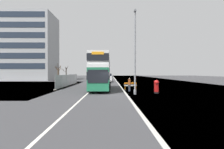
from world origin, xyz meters
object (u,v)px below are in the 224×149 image
Objects in this scene: lamppost_foreground at (135,54)px; car_receding_mid at (109,78)px; car_oncoming_near at (107,78)px; pedestrian_at_kerb at (129,85)px; double_decker_bus at (101,71)px; red_pillar_postbox at (156,86)px; roadworks_barrier at (130,85)px.

lamppost_foreground reaches higher than car_receding_mid.
car_oncoming_near is 2.29× the size of pedestrian_at_kerb.
lamppost_foreground is 2.39× the size of car_oncoming_near.
lamppost_foreground reaches higher than double_decker_bus.
red_pillar_postbox is 0.86× the size of roadworks_barrier.
roadworks_barrier is at bearing 89.09° from lamppost_foreground.
car_oncoming_near is (0.53, 18.45, -1.58)m from double_decker_bus.
lamppost_foreground reaches higher than pedestrian_at_kerb.
double_decker_bus is at bearing -92.07° from car_receding_mid.
lamppost_foreground is (4.14, -5.67, 1.84)m from double_decker_bus.
double_decker_bus is at bearing 126.14° from lamppost_foreground.
lamppost_foreground is 6.82m from roadworks_barrier.
pedestrian_at_kerb is (-0.26, 3.66, -3.63)m from lamppost_foreground.
car_receding_mid is at bearing 86.67° from car_oncoming_near.
double_decker_bus is 6.32× the size of roadworks_barrier.
lamppost_foreground is at bearing -53.86° from double_decker_bus.
lamppost_foreground is 5.49× the size of pedestrian_at_kerb.
car_receding_mid is at bearing 87.93° from double_decker_bus.
car_oncoming_near is at bearing 105.14° from red_pillar_postbox.
car_receding_mid is at bearing 96.39° from pedestrian_at_kerb.
double_decker_bus is 6.73× the size of pedestrian_at_kerb.
roadworks_barrier is 18.85m from car_oncoming_near.
car_oncoming_near reaches higher than car_receding_mid.
red_pillar_postbox is at bearing 20.00° from lamppost_foreground.
red_pillar_postbox is 29.98m from car_receding_mid.
car_oncoming_near reaches higher than red_pillar_postbox.
red_pillar_postbox is 0.91× the size of pedestrian_at_kerb.
double_decker_bus is 2.79× the size of car_receding_mid.
red_pillar_postbox is at bearing -61.28° from roadworks_barrier.
car_oncoming_near is at bearing 99.30° from pedestrian_at_kerb.
lamppost_foreground is at bearing -83.89° from car_receding_mid.
car_oncoming_near is 6.24m from car_receding_mid.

